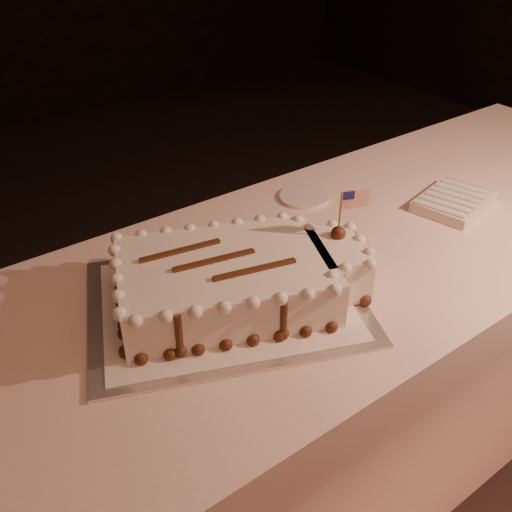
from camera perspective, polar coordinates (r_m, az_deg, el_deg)
banquet_table at (r=1.68m, az=8.28°, el=-9.47°), size 2.40×0.80×0.75m
cake_board at (r=1.23m, az=-3.02°, el=-4.63°), size 0.70×0.62×0.01m
doily at (r=1.22m, az=-3.03°, el=-4.44°), size 0.63×0.56×0.00m
sheet_cake at (r=1.20m, az=-1.67°, el=-2.25°), size 0.57×0.44×0.22m
napkin_stack at (r=1.67m, az=19.18°, el=5.16°), size 0.25×0.20×0.04m
side_plate at (r=1.63m, az=4.81°, el=5.90°), size 0.14×0.14×0.01m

